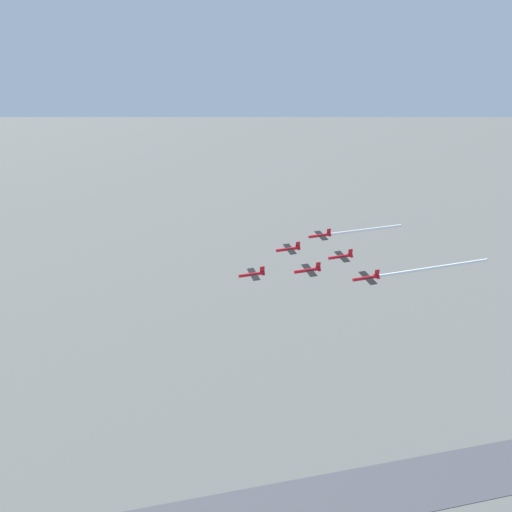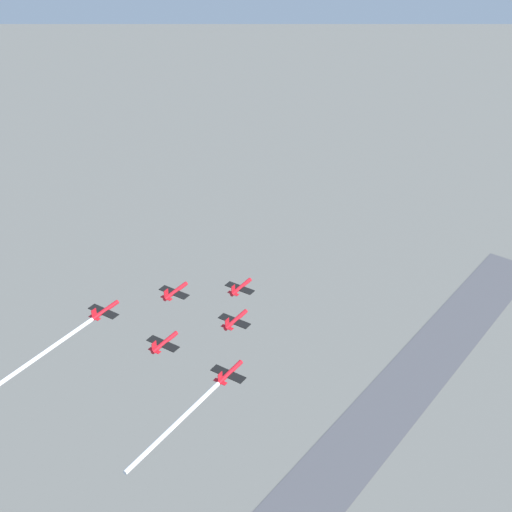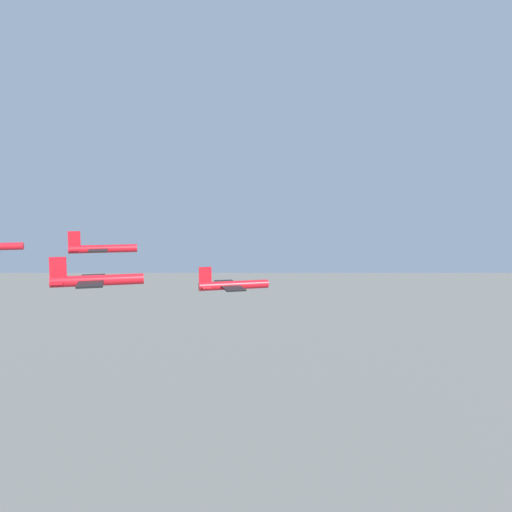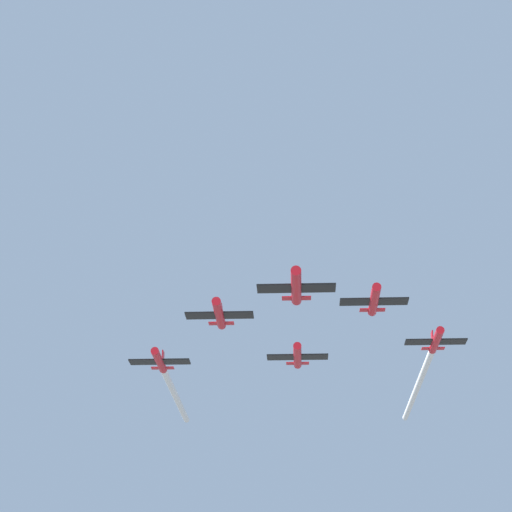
# 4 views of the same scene
# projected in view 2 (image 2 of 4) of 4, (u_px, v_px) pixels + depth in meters

# --- Properties ---
(jet_0) EXTENTS (8.44, 8.59, 3.09)m
(jet_0) POSITION_uv_depth(u_px,v_px,m) (240.00, 287.00, 197.84)
(jet_0) COLOR red
(jet_1) EXTENTS (8.44, 8.59, 3.09)m
(jet_1) POSITION_uv_depth(u_px,v_px,m) (175.00, 292.00, 188.37)
(jet_1) COLOR red
(jet_2) EXTENTS (8.44, 8.59, 3.09)m
(jet_2) POSITION_uv_depth(u_px,v_px,m) (235.00, 320.00, 180.05)
(jet_2) COLOR red
(jet_3) EXTENTS (8.44, 8.59, 3.09)m
(jet_3) POSITION_uv_depth(u_px,v_px,m) (104.00, 311.00, 181.20)
(jet_3) COLOR red
(jet_4) EXTENTS (8.44, 8.59, 3.09)m
(jet_4) POSITION_uv_depth(u_px,v_px,m) (164.00, 343.00, 173.12)
(jet_4) COLOR red
(jet_5) EXTENTS (8.44, 8.59, 3.09)m
(jet_5) POSITION_uv_depth(u_px,v_px,m) (229.00, 373.00, 164.24)
(jet_5) COLOR red
(smoke_trail_3) EXTENTS (24.38, 34.65, 0.97)m
(smoke_trail_3) POSITION_uv_depth(u_px,v_px,m) (28.00, 364.00, 163.39)
(smoke_trail_3) COLOR white
(smoke_trail_5) EXTENTS (18.51, 26.15, 1.00)m
(smoke_trail_5) POSITION_uv_depth(u_px,v_px,m) (175.00, 425.00, 150.13)
(smoke_trail_5) COLOR white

